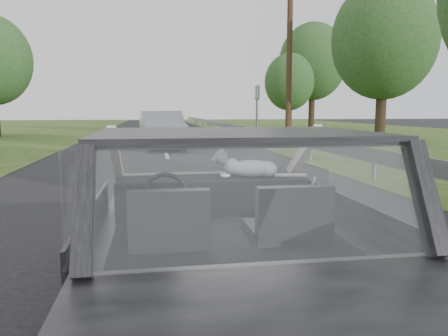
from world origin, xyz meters
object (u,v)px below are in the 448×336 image
object	(u,v)px
cat	(251,167)
other_car	(162,130)
highway_sign	(257,115)
subject_car	(223,228)
utility_pole	(289,53)

from	to	relation	value
cat	other_car	world-z (taller)	other_car
highway_sign	subject_car	bearing A→B (deg)	-100.69
subject_car	cat	bearing A→B (deg)	60.11
utility_pole	other_car	bearing A→B (deg)	-149.09
subject_car	other_car	distance (m)	15.16
subject_car	other_car	world-z (taller)	other_car
other_car	highway_sign	world-z (taller)	highway_sign
other_car	highway_sign	xyz separation A→B (m)	(4.57, 2.33, 0.59)
cat	highway_sign	bearing A→B (deg)	83.25
highway_sign	utility_pole	size ratio (longest dim) A/B	0.30
other_car	subject_car	bearing A→B (deg)	-94.35
cat	utility_pole	size ratio (longest dim) A/B	0.06
highway_sign	utility_pole	bearing A→B (deg)	42.28
utility_pole	cat	bearing A→B (deg)	-108.60
other_car	highway_sign	distance (m)	5.16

